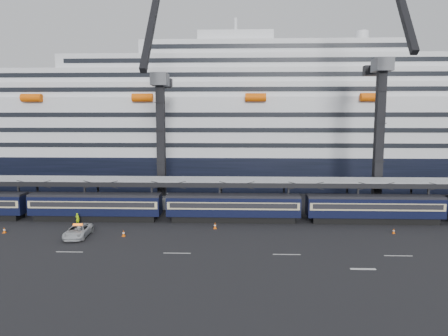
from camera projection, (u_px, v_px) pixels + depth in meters
The scene contains 13 objects.
ground at pixel (299, 243), 47.30m from camera, with size 260.00×260.00×0.00m, color black.
lane_markings at pixel (385, 260), 41.83m from camera, with size 111.00×4.27×0.02m.
train at pixel (257, 207), 57.11m from camera, with size 133.05×3.00×4.05m.
canopy at pixel (286, 181), 60.55m from camera, with size 130.00×6.25×5.53m.
cruise_ship at pixel (265, 129), 91.45m from camera, with size 214.09×28.84×34.00m.
crane_dark_near at pixel (160, 136), 64.99m from camera, with size 4.50×17.75×35.08m.
crane_dark_mid at pixel (380, 127), 62.59m from camera, with size 4.50×18.24×39.64m.
pickup_truck at pixel (78, 231), 49.74m from camera, with size 2.55×5.53×1.54m, color #B6B9BE.
worker at pixel (77, 219), 55.68m from camera, with size 0.60×0.39×1.64m, color #A1D90B.
traffic_cone_b at pixel (4, 230), 51.59m from camera, with size 0.39×0.39×0.78m.
traffic_cone_c at pixel (124, 233), 50.06m from camera, with size 0.41×0.41×0.83m.
traffic_cone_d at pixel (215, 226), 53.61m from camera, with size 0.44×0.44×0.87m.
traffic_cone_e at pixel (394, 231), 51.37m from camera, with size 0.34×0.34×0.68m.
Camera 1 is at (-7.35, -46.14, 14.65)m, focal length 32.00 mm.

